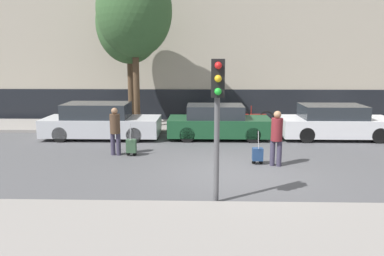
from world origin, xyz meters
name	(u,v)px	position (x,y,z in m)	size (l,w,h in m)	color
ground_plane	(238,172)	(0.00, 0.00, 0.00)	(80.00, 80.00, 0.00)	#4C4C4F
sidewalk_near	(256,230)	(0.00, -3.75, 0.06)	(28.00, 2.50, 0.12)	gray
sidewalk_far	(224,126)	(0.00, 7.00, 0.06)	(28.00, 3.00, 0.12)	gray
parked_car_0	(101,122)	(-5.15, 4.54, 0.67)	(4.65, 1.81, 1.43)	#B7BABF
parked_car_1	(218,123)	(-0.38, 4.60, 0.64)	(4.09, 1.71, 1.37)	#194728
parked_car_2	(335,123)	(4.34, 4.71, 0.64)	(4.44, 1.84, 1.37)	silver
pedestrian_left	(115,129)	(-3.93, 1.84, 0.91)	(0.35, 0.34, 1.61)	#383347
trolley_left	(131,146)	(-3.39, 1.75, 0.33)	(0.34, 0.29, 1.09)	#335138
pedestrian_right	(277,135)	(1.21, 0.70, 0.96)	(0.34, 0.34, 1.69)	#383347
trolley_right	(258,154)	(0.69, 0.87, 0.31)	(0.34, 0.29, 1.05)	navy
traffic_light	(217,102)	(-0.70, -2.37, 2.31)	(0.28, 0.47, 3.22)	#515154
parked_bicycle	(255,118)	(1.40, 6.64, 0.49)	(1.77, 0.06, 0.96)	black
bare_tree_near_crossing	(129,24)	(-4.34, 6.99, 4.73)	(2.95, 2.95, 6.43)	#4C3826
bare_tree_down_street	(134,11)	(-3.96, 6.28, 5.20)	(3.25, 3.25, 7.09)	#4C3826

